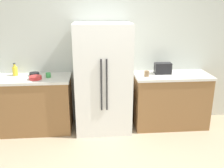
{
  "coord_description": "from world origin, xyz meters",
  "views": [
    {
      "loc": [
        -0.27,
        -2.36,
        1.99
      ],
      "look_at": [
        -0.04,
        0.44,
        1.1
      ],
      "focal_mm": 39.47,
      "sensor_mm": 36.0,
      "label": 1
    }
  ],
  "objects_px": {
    "toaster": "(163,68)",
    "bowl_a": "(35,78)",
    "cup_a": "(48,75)",
    "bottle_a": "(15,71)",
    "bowl_b": "(34,74)",
    "refrigerator": "(103,79)",
    "cup_b": "(147,74)"
  },
  "relations": [
    {
      "from": "cup_b",
      "to": "cup_a",
      "type": "bearing_deg",
      "value": 177.38
    },
    {
      "from": "bottle_a",
      "to": "cup_a",
      "type": "distance_m",
      "value": 0.57
    },
    {
      "from": "refrigerator",
      "to": "cup_a",
      "type": "distance_m",
      "value": 0.86
    },
    {
      "from": "bottle_a",
      "to": "cup_b",
      "type": "height_order",
      "value": "bottle_a"
    },
    {
      "from": "refrigerator",
      "to": "bowl_b",
      "type": "bearing_deg",
      "value": 171.91
    },
    {
      "from": "cup_a",
      "to": "bowl_a",
      "type": "xyz_separation_m",
      "value": [
        -0.18,
        -0.1,
        -0.01
      ]
    },
    {
      "from": "toaster",
      "to": "bowl_a",
      "type": "bearing_deg",
      "value": -175.45
    },
    {
      "from": "toaster",
      "to": "bowl_a",
      "type": "xyz_separation_m",
      "value": [
        -2.03,
        -0.16,
        -0.06
      ]
    },
    {
      "from": "toaster",
      "to": "cup_b",
      "type": "xyz_separation_m",
      "value": [
        -0.3,
        -0.14,
        -0.05
      ]
    },
    {
      "from": "refrigerator",
      "to": "cup_a",
      "type": "xyz_separation_m",
      "value": [
        -0.86,
        0.03,
        0.07
      ]
    },
    {
      "from": "bowl_a",
      "to": "bowl_b",
      "type": "distance_m",
      "value": 0.23
    },
    {
      "from": "toaster",
      "to": "bowl_b",
      "type": "xyz_separation_m",
      "value": [
        -2.1,
        0.06,
        -0.07
      ]
    },
    {
      "from": "bottle_a",
      "to": "cup_a",
      "type": "bearing_deg",
      "value": -15.61
    },
    {
      "from": "refrigerator",
      "to": "cup_b",
      "type": "distance_m",
      "value": 0.7
    },
    {
      "from": "bowl_b",
      "to": "toaster",
      "type": "bearing_deg",
      "value": -1.7
    },
    {
      "from": "bowl_a",
      "to": "toaster",
      "type": "bearing_deg",
      "value": 4.55
    },
    {
      "from": "toaster",
      "to": "bowl_b",
      "type": "relative_size",
      "value": 1.73
    },
    {
      "from": "toaster",
      "to": "bowl_a",
      "type": "distance_m",
      "value": 2.04
    },
    {
      "from": "refrigerator",
      "to": "cup_b",
      "type": "bearing_deg",
      "value": -3.32
    },
    {
      "from": "refrigerator",
      "to": "cup_b",
      "type": "height_order",
      "value": "refrigerator"
    },
    {
      "from": "refrigerator",
      "to": "bottle_a",
      "type": "distance_m",
      "value": 1.42
    },
    {
      "from": "cup_a",
      "to": "bowl_a",
      "type": "relative_size",
      "value": 0.41
    },
    {
      "from": "bowl_b",
      "to": "refrigerator",
      "type": "bearing_deg",
      "value": -8.09
    },
    {
      "from": "bowl_b",
      "to": "bottle_a",
      "type": "bearing_deg",
      "value": 174.96
    },
    {
      "from": "refrigerator",
      "to": "bowl_a",
      "type": "distance_m",
      "value": 1.04
    },
    {
      "from": "toaster",
      "to": "bowl_b",
      "type": "height_order",
      "value": "toaster"
    },
    {
      "from": "refrigerator",
      "to": "cup_b",
      "type": "relative_size",
      "value": 19.36
    },
    {
      "from": "toaster",
      "to": "cup_b",
      "type": "bearing_deg",
      "value": -155.56
    },
    {
      "from": "refrigerator",
      "to": "toaster",
      "type": "xyz_separation_m",
      "value": [
        0.99,
        0.09,
        0.13
      ]
    },
    {
      "from": "toaster",
      "to": "bowl_b",
      "type": "bearing_deg",
      "value": 178.3
    },
    {
      "from": "bottle_a",
      "to": "cup_b",
      "type": "relative_size",
      "value": 2.26
    },
    {
      "from": "toaster",
      "to": "bottle_a",
      "type": "bearing_deg",
      "value": 177.88
    }
  ]
}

